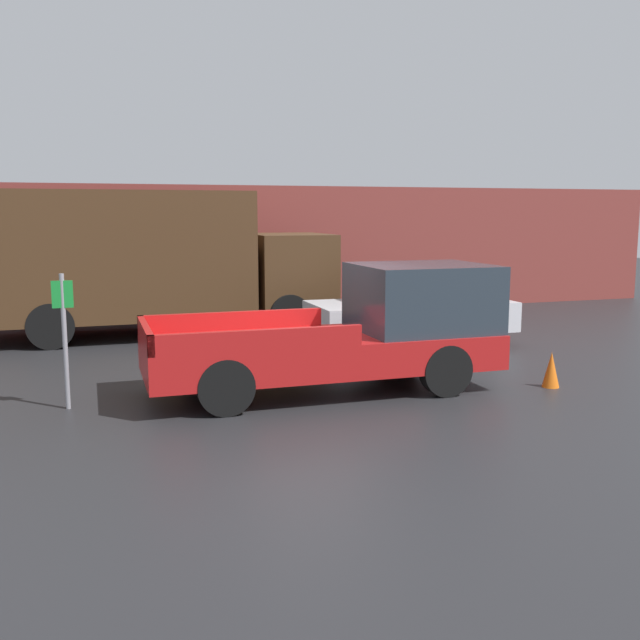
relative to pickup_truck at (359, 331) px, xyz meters
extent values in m
plane|color=#232326|center=(-0.50, 0.38, -0.97)|extent=(60.00, 60.00, 0.00)
cube|color=brown|center=(-0.50, 8.94, 0.86)|extent=(28.00, 0.15, 3.65)
cube|color=red|center=(-0.64, 0.00, -0.31)|extent=(5.70, 2.06, 0.56)
cube|color=#28333D|center=(1.13, 0.00, 0.52)|extent=(2.17, 1.94, 1.11)
cube|color=red|center=(-1.92, 0.98, 0.12)|extent=(3.14, 0.10, 0.31)
cube|color=red|center=(-1.92, -0.98, 0.12)|extent=(3.14, 0.10, 0.31)
cube|color=red|center=(-3.44, 0.00, 0.12)|extent=(0.10, 2.06, 0.31)
cylinder|color=black|center=(1.13, 0.91, -0.55)|extent=(0.84, 0.26, 0.84)
cylinder|color=black|center=(1.13, -0.91, -0.55)|extent=(0.84, 0.26, 0.84)
cylinder|color=black|center=(-2.41, 0.91, -0.55)|extent=(0.84, 0.26, 0.84)
cylinder|color=black|center=(-2.41, -0.91, -0.55)|extent=(0.84, 0.26, 0.84)
cube|color=silver|center=(2.49, 3.30, -0.32)|extent=(4.40, 1.89, 0.65)
cube|color=#28333D|center=(2.62, 3.30, 0.34)|extent=(2.42, 1.66, 0.69)
cylinder|color=black|center=(3.85, 4.15, -0.59)|extent=(0.75, 0.22, 0.75)
cylinder|color=black|center=(3.85, 2.46, -0.59)|extent=(0.75, 0.22, 0.75)
cylinder|color=black|center=(1.12, 4.15, -0.59)|extent=(0.75, 0.22, 0.75)
cylinder|color=black|center=(1.12, 2.46, -0.59)|extent=(0.75, 0.22, 0.75)
cube|color=#472D19|center=(0.58, 6.40, 0.45)|extent=(1.86, 2.46, 1.90)
cube|color=#472D19|center=(-3.73, 6.40, 0.96)|extent=(6.43, 2.59, 2.91)
cylinder|color=black|center=(0.25, 7.55, -0.47)|extent=(1.00, 0.30, 1.00)
cylinder|color=black|center=(0.25, 5.24, -0.47)|extent=(1.00, 0.30, 1.00)
cylinder|color=black|center=(-5.04, 7.55, -0.47)|extent=(1.00, 0.30, 1.00)
cylinder|color=black|center=(-5.04, 5.24, -0.47)|extent=(1.00, 0.30, 1.00)
cylinder|color=gray|center=(-4.59, 0.15, 0.04)|extent=(0.07, 0.07, 2.02)
cube|color=#198C33|center=(-4.59, 0.13, 0.75)|extent=(0.30, 0.02, 0.40)
cube|color=#194CB2|center=(-2.60, 8.61, -0.40)|extent=(0.45, 0.40, 1.13)
cone|color=orange|center=(3.09, -0.94, -0.67)|extent=(0.29, 0.29, 0.60)
camera|label=1|loc=(-4.19, -10.83, 1.94)|focal=40.00mm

